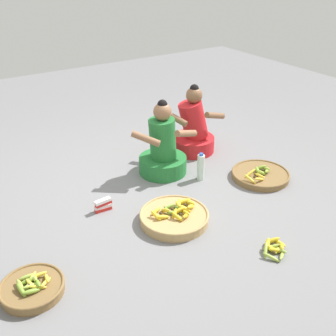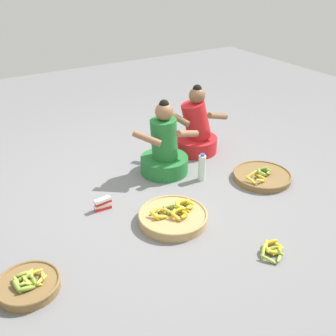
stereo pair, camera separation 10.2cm
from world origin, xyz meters
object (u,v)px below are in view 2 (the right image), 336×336
(loose_bananas_front_left, at_px, (272,250))
(banana_basket_back_left, at_px, (28,285))
(vendor_woman_behind, at_px, (196,131))
(banana_basket_front_center, at_px, (173,217))
(water_bottle, at_px, (202,168))
(packet_carton_stack, at_px, (103,204))
(banana_basket_mid_right, at_px, (262,176))
(vendor_woman_front, at_px, (164,150))

(loose_bananas_front_left, bearing_deg, banana_basket_back_left, 161.08)
(vendor_woman_behind, distance_m, banana_basket_front_center, 1.50)
(banana_basket_back_left, bearing_deg, water_bottle, 18.11)
(vendor_woman_behind, bearing_deg, banana_basket_back_left, -151.67)
(banana_basket_back_left, height_order, packet_carton_stack, banana_basket_back_left)
(banana_basket_front_center, distance_m, loose_bananas_front_left, 0.91)
(banana_basket_mid_right, relative_size, banana_basket_back_left, 1.33)
(vendor_woman_front, bearing_deg, water_bottle, -54.22)
(banana_basket_mid_right, distance_m, water_bottle, 0.65)
(vendor_woman_front, relative_size, banana_basket_mid_right, 1.35)
(vendor_woman_behind, bearing_deg, vendor_woman_front, -156.56)
(banana_basket_back_left, relative_size, water_bottle, 1.52)
(banana_basket_back_left, bearing_deg, vendor_woman_behind, 28.33)
(loose_bananas_front_left, bearing_deg, packet_carton_stack, 125.46)
(packet_carton_stack, bearing_deg, water_bottle, -1.32)
(vendor_woman_behind, xyz_separation_m, packet_carton_stack, (-1.46, -0.58, -0.21))
(vendor_woman_behind, xyz_separation_m, water_bottle, (-0.34, -0.61, -0.12))
(vendor_woman_behind, bearing_deg, loose_bananas_front_left, -106.08)
(loose_bananas_front_left, xyz_separation_m, packet_carton_stack, (-0.92, 1.30, 0.03))
(vendor_woman_behind, xyz_separation_m, banana_basket_front_center, (-1.00, -1.09, -0.21))
(banana_basket_back_left, distance_m, packet_carton_stack, 1.11)
(banana_basket_mid_right, height_order, banana_basket_back_left, banana_basket_mid_right)
(banana_basket_back_left, height_order, banana_basket_front_center, banana_basket_front_center)
(banana_basket_mid_right, height_order, banana_basket_front_center, banana_basket_front_center)
(banana_basket_mid_right, relative_size, banana_basket_front_center, 0.98)
(banana_basket_mid_right, height_order, packet_carton_stack, banana_basket_mid_right)
(vendor_woman_front, distance_m, banana_basket_back_left, 2.03)
(loose_bananas_front_left, distance_m, packet_carton_stack, 1.59)
(vendor_woman_behind, height_order, packet_carton_stack, vendor_woman_behind)
(banana_basket_back_left, bearing_deg, banana_basket_mid_right, 7.14)
(banana_basket_mid_right, bearing_deg, loose_bananas_front_left, -128.90)
(vendor_woman_front, relative_size, water_bottle, 2.72)
(banana_basket_front_center, bearing_deg, banana_basket_back_left, -172.89)
(banana_basket_back_left, xyz_separation_m, loose_bananas_front_left, (1.80, -0.62, -0.02))
(banana_basket_back_left, relative_size, packet_carton_stack, 2.71)
(banana_basket_front_center, bearing_deg, vendor_woman_behind, 47.52)
(vendor_woman_behind, xyz_separation_m, banana_basket_back_left, (-2.34, -1.26, -0.22))
(vendor_woman_front, distance_m, banana_basket_mid_right, 1.08)
(vendor_woman_front, height_order, packet_carton_stack, vendor_woman_front)
(loose_bananas_front_left, relative_size, packet_carton_stack, 1.61)
(banana_basket_back_left, relative_size, banana_basket_front_center, 0.74)
(banana_basket_front_center, xyz_separation_m, water_bottle, (0.66, 0.49, 0.09))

